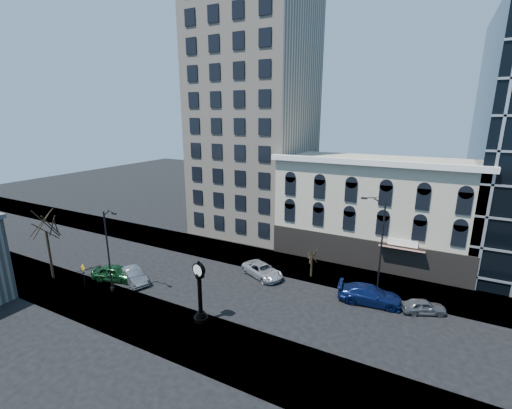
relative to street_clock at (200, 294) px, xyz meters
The scene contains 16 objects.
ground 6.83m from the street_clock, 108.17° to the left, with size 160.00×160.00×0.00m, color black.
sidewalk_far 14.36m from the street_clock, 98.01° to the left, with size 160.00×6.00×0.12m, color gray.
sidewalk_near 3.78m from the street_clock, 134.56° to the right, with size 160.00×6.00×0.12m, color gray.
cream_tower 31.05m from the street_clock, 108.00° to the left, with size 15.90×15.40×42.50m.
victorian_row 24.32m from the street_clock, 65.38° to the left, with size 22.60×11.19×12.50m.
street_clock is the anchor object (origin of this frame).
street_lamp_near 10.99m from the street_clock, behind, with size 2.23×0.67×8.68m.
street_lamp_far 17.46m from the street_clock, 45.38° to the left, with size 2.51×0.62×9.74m.
bare_tree_near 19.18m from the street_clock, behind, with size 5.02×5.02×8.62m.
bare_tree_far 13.47m from the street_clock, 65.45° to the left, with size 2.11×2.11×3.62m.
warning_sign 14.20m from the street_clock, behind, with size 0.77×0.19×2.39m.
car_near_a 12.89m from the street_clock, behind, with size 1.96×4.87×1.66m, color #143F1E.
car_near_b 10.98m from the street_clock, 166.76° to the left, with size 1.57×4.51×1.48m, color #595B60.
car_far_a 10.15m from the street_clock, 85.12° to the left, with size 2.36×5.13×1.42m, color #A5A8AD.
car_far_b 15.69m from the street_clock, 38.73° to the left, with size 2.37×5.83×1.69m, color #0C194C.
car_far_c 19.64m from the street_clock, 31.51° to the left, with size 1.52×3.77×1.28m, color #595B60.
Camera 1 is at (18.05, -26.56, 17.00)m, focal length 24.00 mm.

